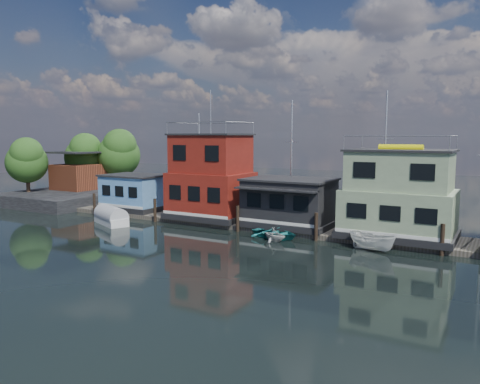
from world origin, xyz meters
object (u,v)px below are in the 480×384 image
Objects in this scene: houseboat_dark at (289,202)px; houseboat_blue at (135,192)px; motorboat at (372,241)px; houseboat_red at (211,178)px; dinghy_white at (275,234)px; dinghy_teal at (275,233)px; houseboat_green at (399,196)px; tarp_runabout at (111,217)px.

houseboat_blue is at bearing 179.94° from houseboat_dark.
houseboat_red is at bearing 94.38° from motorboat.
motorboat reaches higher than dinghy_white.
houseboat_blue is 18.93m from dinghy_white.
dinghy_teal is at bearing 36.51° from dinghy_white.
houseboat_green reaches higher than dinghy_teal.
tarp_runabout is (-24.24, -5.71, -2.88)m from houseboat_green.
motorboat is at bearing -103.32° from houseboat_green.
houseboat_dark is 16.36m from tarp_runabout.
tarp_runabout is at bearing -68.42° from houseboat_blue.
houseboat_dark is at bearing -0.06° from houseboat_blue.
houseboat_red is 2.99× the size of dinghy_teal.
houseboat_dark is (17.50, -0.02, 0.21)m from houseboat_blue.
motorboat is 1.76× the size of dinghy_white.
houseboat_dark is 3.60× the size of dinghy_white.
houseboat_dark is 2.04× the size of motorboat.
houseboat_green is at bearing 37.45° from tarp_runabout.
tarp_runabout is (-7.24, -5.71, -3.44)m from houseboat_red.
houseboat_blue is at bearing 135.78° from tarp_runabout.
motorboat is at bearing -71.32° from dinghy_white.
houseboat_red reaches higher than dinghy_teal.
houseboat_dark reaches higher than houseboat_blue.
dinghy_white is at bearing -27.25° from houseboat_red.
houseboat_blue is 25.92m from motorboat.
houseboat_green reaches higher than houseboat_blue.
dinghy_white is (8.81, -4.54, -3.56)m from houseboat_red.
houseboat_blue reaches higher than motorboat.
motorboat is 0.77× the size of tarp_runabout.
houseboat_red reaches higher than dinghy_white.
tarp_runabout is at bearing 109.72° from dinghy_teal.
dinghy_teal is (0.35, -3.44, -2.01)m from houseboat_dark.
tarp_runabout reaches higher than motorboat.
tarp_runabout is 2.29× the size of dinghy_white.
houseboat_green is (17.00, 0.00, -0.55)m from houseboat_red.
motorboat is (8.09, -3.84, -1.72)m from houseboat_dark.
motorboat is 7.31m from dinghy_white.
houseboat_red is 3.27× the size of motorboat.
dinghy_white is at bearing -145.32° from dinghy_teal.
dinghy_teal is 1.10× the size of motorboat.
houseboat_blue is 0.54× the size of houseboat_red.
motorboat is (25.59, -3.86, -1.50)m from houseboat_blue.
motorboat is at bearing -8.57° from houseboat_blue.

